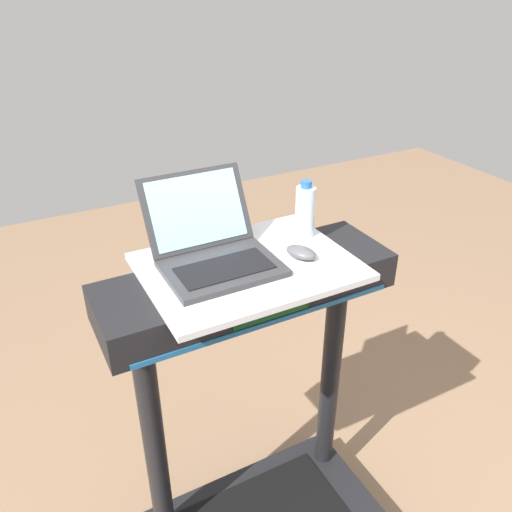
{
  "coord_description": "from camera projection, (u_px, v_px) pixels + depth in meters",
  "views": [
    {
      "loc": [
        -0.59,
        -0.47,
        1.92
      ],
      "look_at": [
        0.0,
        0.65,
        1.21
      ],
      "focal_mm": 36.5,
      "sensor_mm": 36.0,
      "label": 1
    }
  ],
  "objects": [
    {
      "name": "computer_mouse",
      "position": [
        301.0,
        252.0,
        1.54
      ],
      "size": [
        0.09,
        0.12,
        0.03
      ],
      "primitive_type": "ellipsoid",
      "rotation": [
        0.0,
        0.0,
        0.4
      ],
      "color": "#4C4C51",
      "rests_on": "desk_board"
    },
    {
      "name": "desk_board",
      "position": [
        248.0,
        267.0,
        1.52
      ],
      "size": [
        0.6,
        0.46,
        0.02
      ],
      "primitive_type": "cube",
      "color": "silver",
      "rests_on": "treadmill_base"
    },
    {
      "name": "laptop",
      "position": [
        214.0,
        248.0,
        1.5
      ],
      "size": [
        0.32,
        0.35,
        0.23
      ],
      "rotation": [
        0.0,
        0.0,
        0.02
      ],
      "color": "#2D2D30",
      "rests_on": "desk_board"
    },
    {
      "name": "water_bottle",
      "position": [
        305.0,
        211.0,
        1.63
      ],
      "size": [
        0.06,
        0.06,
        0.19
      ],
      "color": "silver",
      "rests_on": "desk_board"
    }
  ]
}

